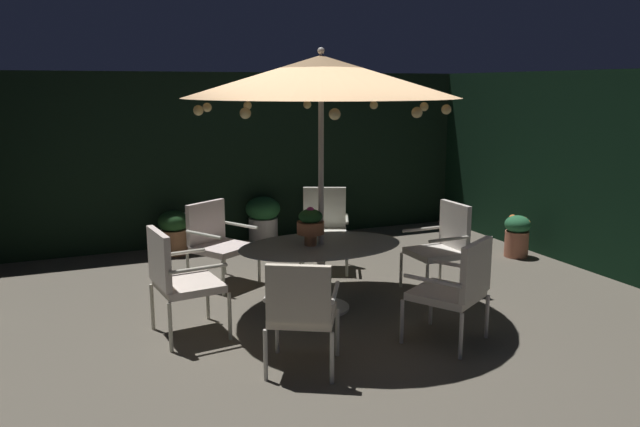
% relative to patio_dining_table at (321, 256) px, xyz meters
% --- Properties ---
extents(ground_plane, '(8.07, 7.73, 0.02)m').
position_rel_patio_dining_table_xyz_m(ground_plane, '(-0.05, -0.35, -0.58)').
color(ground_plane, '#5F574B').
extents(hedge_backdrop_rear, '(8.07, 0.30, 2.52)m').
position_rel_patio_dining_table_xyz_m(hedge_backdrop_rear, '(-0.05, 3.37, 0.68)').
color(hedge_backdrop_rear, black).
rests_on(hedge_backdrop_rear, ground_plane).
extents(hedge_backdrop_right, '(0.30, 7.73, 2.52)m').
position_rel_patio_dining_table_xyz_m(hedge_backdrop_right, '(3.84, -0.35, 0.68)').
color(hedge_backdrop_right, black).
rests_on(hedge_backdrop_right, ground_plane).
extents(patio_dining_table, '(1.76, 1.18, 0.71)m').
position_rel_patio_dining_table_xyz_m(patio_dining_table, '(0.00, 0.00, 0.00)').
color(patio_dining_table, silver).
rests_on(patio_dining_table, ground_plane).
extents(patio_umbrella, '(2.76, 2.76, 2.70)m').
position_rel_patio_dining_table_xyz_m(patio_umbrella, '(-0.00, 0.00, 1.84)').
color(patio_umbrella, silver).
rests_on(patio_umbrella, ground_plane).
extents(centerpiece_planter, '(0.28, 0.28, 0.40)m').
position_rel_patio_dining_table_xyz_m(centerpiece_planter, '(-0.12, -0.00, 0.36)').
color(centerpiece_planter, '#A66A46').
rests_on(centerpiece_planter, patio_dining_table).
extents(patio_chair_north, '(0.66, 0.70, 1.04)m').
position_rel_patio_dining_table_xyz_m(patio_chair_north, '(-1.52, -0.18, 0.03)').
color(patio_chair_north, beige).
rests_on(patio_chair_north, ground_plane).
extents(patio_chair_northeast, '(0.76, 0.76, 0.97)m').
position_rel_patio_dining_table_xyz_m(patio_chair_northeast, '(-0.74, -1.33, -0.01)').
color(patio_chair_northeast, silver).
rests_on(patio_chair_northeast, ground_plane).
extents(patio_chair_east, '(0.83, 0.83, 0.99)m').
position_rel_patio_dining_table_xyz_m(patio_chair_east, '(0.78, -1.32, -0.02)').
color(patio_chair_east, silver).
rests_on(patio_chair_east, ground_plane).
extents(patio_chair_southeast, '(0.60, 0.59, 1.02)m').
position_rel_patio_dining_table_xyz_m(patio_chair_southeast, '(1.53, 0.04, -0.00)').
color(patio_chair_southeast, beige).
rests_on(patio_chair_southeast, ground_plane).
extents(patio_chair_south, '(0.78, 0.76, 1.04)m').
position_rel_patio_dining_table_xyz_m(patio_chair_south, '(0.64, 1.39, 0.02)').
color(patio_chair_south, silver).
rests_on(patio_chair_south, ground_plane).
extents(patio_chair_southwest, '(0.86, 0.85, 0.97)m').
position_rel_patio_dining_table_xyz_m(patio_chair_southwest, '(-0.79, 1.31, -0.03)').
color(patio_chair_southwest, silver).
rests_on(patio_chair_southwest, ground_plane).
extents(potted_plant_left_far, '(0.43, 0.43, 0.62)m').
position_rel_patio_dining_table_xyz_m(potted_plant_left_far, '(-1.03, 2.84, -0.24)').
color(potted_plant_left_far, '#9E6845').
rests_on(potted_plant_left_far, ground_plane).
extents(potted_plant_right_near, '(0.52, 0.52, 0.69)m').
position_rel_patio_dining_table_xyz_m(potted_plant_right_near, '(0.33, 3.03, -0.20)').
color(potted_plant_right_near, silver).
rests_on(potted_plant_right_near, ground_plane).
extents(potted_plant_back_left, '(0.47, 0.47, 0.59)m').
position_rel_patio_dining_table_xyz_m(potted_plant_back_left, '(1.28, 2.67, -0.25)').
color(potted_plant_back_left, '#A06844').
rests_on(potted_plant_back_left, ground_plane).
extents(potted_plant_right_far, '(0.35, 0.35, 0.58)m').
position_rel_patio_dining_table_xyz_m(potted_plant_right_far, '(3.30, 0.86, -0.26)').
color(potted_plant_right_far, '#B2684D').
rests_on(potted_plant_right_far, ground_plane).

